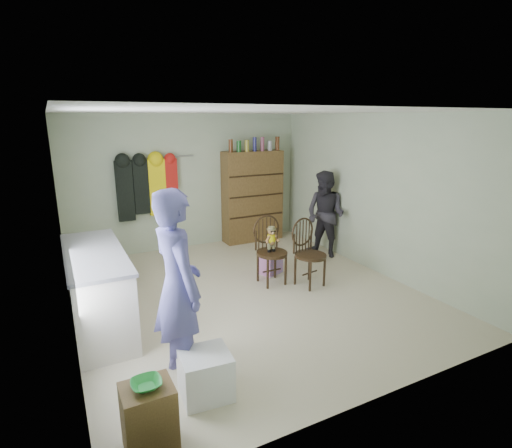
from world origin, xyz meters
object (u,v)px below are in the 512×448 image
counter (98,289)px  chair_far (308,250)px  chair_front (270,245)px  dresser (253,196)px

counter → chair_far: size_ratio=1.85×
chair_front → dresser: dresser is taller
chair_front → counter: bearing=-174.6°
chair_front → chair_far: chair_front is taller
chair_front → chair_far: size_ratio=1.02×
dresser → chair_front: bearing=-109.9°
counter → dresser: dresser is taller
chair_far → dresser: dresser is taller
chair_far → counter: bearing=166.7°
counter → chair_far: chair_far is taller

